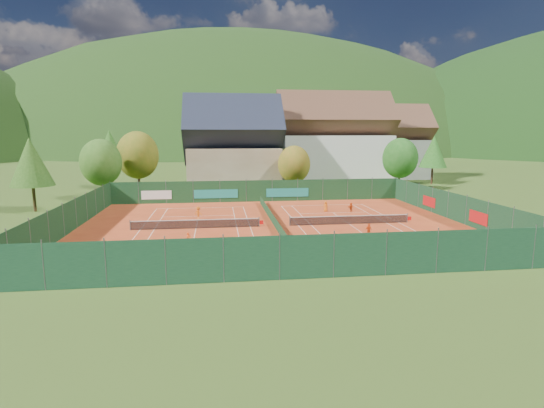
{
  "coord_description": "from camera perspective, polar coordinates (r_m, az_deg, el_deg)",
  "views": [
    {
      "loc": [
        -5.71,
        -42.38,
        9.59
      ],
      "look_at": [
        0.0,
        2.0,
        2.0
      ],
      "focal_mm": 28.0,
      "sensor_mm": 36.0,
      "label": 1
    }
  ],
  "objects": [
    {
      "name": "court_divider",
      "position": [
        43.72,
        0.34,
        -2.37
      ],
      "size": [
        0.03,
        28.8,
        1.0
      ],
      "color": "#14371D",
      "rests_on": "ground"
    },
    {
      "name": "player_left_mid",
      "position": [
        33.2,
        -7.37,
        -5.85
      ],
      "size": [
        0.9,
        0.8,
        1.55
      ],
      "primitive_type": "imported",
      "rotation": [
        0.0,
        0.0,
        -0.33
      ],
      "color": "#CE4412",
      "rests_on": "ground"
    },
    {
      "name": "fence_west",
      "position": [
        45.45,
        -25.53,
        -1.58
      ],
      "size": [
        0.04,
        32.0,
        3.0
      ],
      "color": "#13361B",
      "rests_on": "ground"
    },
    {
      "name": "player_right_far_b",
      "position": [
        52.53,
        10.56,
        -0.4
      ],
      "size": [
        1.08,
        0.93,
        1.18
      ],
      "primitive_type": "imported",
      "rotation": [
        0.0,
        0.0,
        3.78
      ],
      "color": "#E84F14",
      "rests_on": "ground"
    },
    {
      "name": "player_left_far",
      "position": [
        47.78,
        -9.88,
        -1.2
      ],
      "size": [
        1.09,
        0.95,
        1.46
      ],
      "primitive_type": "imported",
      "rotation": [
        0.0,
        0.0,
        2.6
      ],
      "color": "orange",
      "rests_on": "ground"
    },
    {
      "name": "tree_west_back",
      "position": [
        78.59,
        -20.95,
        6.92
      ],
      "size": [
        5.6,
        5.6,
        10.0
      ],
      "color": "#422717",
      "rests_on": "ground"
    },
    {
      "name": "tennis_net_right",
      "position": [
        45.5,
        10.57,
        -2.05
      ],
      "size": [
        13.3,
        0.1,
        1.02
      ],
      "color": "#59595B",
      "rests_on": "ground"
    },
    {
      "name": "fence_north",
      "position": [
        59.17,
        -2.17,
        1.73
      ],
      "size": [
        40.0,
        0.1,
        3.0
      ],
      "color": "#153B1D",
      "rests_on": "ground"
    },
    {
      "name": "tree_west_mid",
      "position": [
        69.56,
        -17.61,
        6.28
      ],
      "size": [
        6.44,
        6.44,
        9.78
      ],
      "color": "#462819",
      "rests_on": "ground"
    },
    {
      "name": "loose_ball_1",
      "position": [
        33.11,
        10.81,
        -7.32
      ],
      "size": [
        0.07,
        0.07,
        0.07
      ],
      "primitive_type": "sphere",
      "color": "#CCD833",
      "rests_on": "ground"
    },
    {
      "name": "tree_west_front",
      "position": [
        64.6,
        -22.02,
        5.21
      ],
      "size": [
        5.72,
        5.72,
        8.69
      ],
      "color": "#4D2F1B",
      "rests_on": "ground"
    },
    {
      "name": "tennis_net_left",
      "position": [
        43.39,
        -10.0,
        -2.6
      ],
      "size": [
        13.3,
        0.1,
        1.02
      ],
      "color": "#59595B",
      "rests_on": "ground"
    },
    {
      "name": "fence_south",
      "position": [
        28.18,
        4.72,
        -7.09
      ],
      "size": [
        40.0,
        0.04,
        3.0
      ],
      "color": "#143822",
      "rests_on": "ground"
    },
    {
      "name": "hotel_block_b",
      "position": [
        93.52,
        15.25,
        7.47
      ],
      "size": [
        17.28,
        10.0,
        15.5
      ],
      "color": "silver",
      "rests_on": "ground"
    },
    {
      "name": "chalet",
      "position": [
        72.49,
        -5.23,
        7.24
      ],
      "size": [
        16.2,
        12.0,
        16.0
      ],
      "color": "tan",
      "rests_on": "ground"
    },
    {
      "name": "clay_pad",
      "position": [
        43.82,
        0.33,
        -3.01
      ],
      "size": [
        40.0,
        32.0,
        0.01
      ],
      "primitive_type": "cube",
      "color": "#AE3A19",
      "rests_on": "ground"
    },
    {
      "name": "tree_center",
      "position": [
        65.62,
        2.98,
        5.36
      ],
      "size": [
        5.01,
        5.01,
        7.6
      ],
      "color": "#432718",
      "rests_on": "ground"
    },
    {
      "name": "tree_east_front",
      "position": [
        72.85,
        16.84,
        5.92
      ],
      "size": [
        5.72,
        5.72,
        8.69
      ],
      "color": "#492D1A",
      "rests_on": "ground"
    },
    {
      "name": "ball_hopper",
      "position": [
        37.83,
        21.32,
        -4.87
      ],
      "size": [
        0.34,
        0.34,
        0.8
      ],
      "color": "slate",
      "rests_on": "ground"
    },
    {
      "name": "loose_ball_2",
      "position": [
        50.67,
        4.45,
        -1.27
      ],
      "size": [
        0.07,
        0.07,
        0.07
      ],
      "primitive_type": "sphere",
      "color": "#CCD833",
      "rests_on": "ground"
    },
    {
      "name": "court_markings_right",
      "position": [
        45.56,
        10.37,
        -2.67
      ],
      "size": [
        11.03,
        23.83,
        0.0
      ],
      "color": "white",
      "rests_on": "ground"
    },
    {
      "name": "hotel_block_a",
      "position": [
        81.36,
        8.23,
        7.98
      ],
      "size": [
        21.6,
        11.0,
        17.25
      ],
      "color": "silver",
      "rests_on": "ground"
    },
    {
      "name": "loose_ball_0",
      "position": [
        34.96,
        -13.44,
        -6.51
      ],
      "size": [
        0.07,
        0.07,
        0.07
      ],
      "primitive_type": "sphere",
      "color": "#CCD833",
      "rests_on": "ground"
    },
    {
      "name": "ground",
      "position": [
        43.83,
        0.33,
        -3.04
      ],
      "size": [
        600.0,
        600.0,
        0.0
      ],
      "primitive_type": "plane",
      "color": "#314D18",
      "rests_on": "ground"
    },
    {
      "name": "tree_west_side",
      "position": [
        58.87,
        -29.69,
        4.94
      ],
      "size": [
        5.04,
        5.04,
        9.0
      ],
      "color": "#473119",
      "rests_on": "ground"
    },
    {
      "name": "player_right_near",
      "position": [
        40.49,
        12.86,
        -3.43
      ],
      "size": [
        0.77,
        0.48,
        1.23
      ],
      "primitive_type": "imported",
      "rotation": [
        0.0,
        0.0,
        0.27
      ],
      "color": "#D74813",
      "rests_on": "ground"
    },
    {
      "name": "fence_east",
      "position": [
        50.27,
        23.55,
        -0.46
      ],
      "size": [
        0.09,
        32.0,
        3.0
      ],
      "color": "#13351D",
      "rests_on": "ground"
    },
    {
      "name": "court_markings_left",
      "position": [
        43.51,
        -10.18,
        -3.24
      ],
      "size": [
        11.03,
        23.83,
        0.0
      ],
      "color": "white",
      "rests_on": "ground"
    },
    {
      "name": "tree_east_mid",
      "position": [
        84.39,
        20.89,
        6.61
      ],
      "size": [
        5.04,
        5.04,
        9.0
      ],
      "color": "#4B2E1A",
      "rests_on": "ground"
    },
    {
      "name": "player_left_near",
      "position": [
        36.6,
        -11.17,
        -4.73
      ],
      "size": [
        0.55,
        0.51,
        1.26
      ],
      "primitive_type": "imported",
      "rotation": [
        0.0,
        0.0,
        0.6
      ],
      "color": "#FB5016",
      "rests_on": "ground"
    },
    {
      "name": "player_right_far_a",
      "position": [
        52.16,
        7.22,
        -0.33
      ],
      "size": [
        0.64,
        0.43,
        1.29
      ],
      "primitive_type": "imported",
      "rotation": [
        0.0,
        0.0,
        3.1
      ],
      "color": "orange",
      "rests_on": "ground"
    },
    {
      "name": "mountain_backdrop",
      "position": [
        282.3,
        -0.25,
        -0.41
      ],
      "size": [
        820.0,
        530.0,
        242.0
      ],
      "color": "black",
      "rests_on": "ground"
    },
    {
      "name": "tree_east_back",
      "position": [
        88.32,
        13.83,
        7.51
      ],
      "size": [
        7.15,
        7.15,
        10.86
      ],
      "color": "#4B321A",
      "rests_on": "ground"
    }
  ]
}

